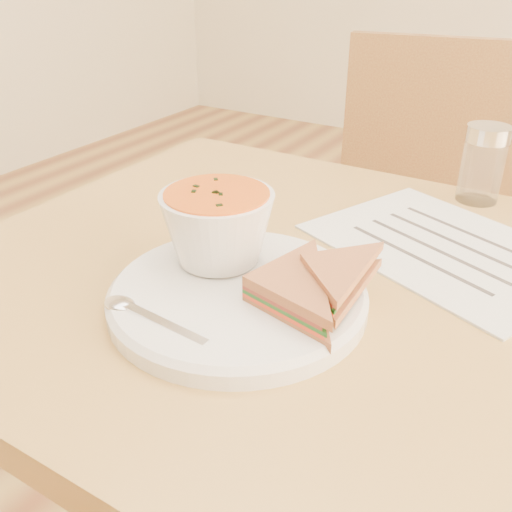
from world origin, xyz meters
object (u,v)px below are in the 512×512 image
Objects in this scene: chair_far at (411,290)px; condiment_shaker at (483,164)px; soup_bowl at (218,231)px; plate at (238,297)px.

chair_far reaches higher than condiment_shaker.
soup_bowl is at bearing 72.61° from chair_far.
condiment_shaker is at bearing 113.78° from chair_far.
plate is at bearing -36.53° from soup_bowl.
chair_far reaches higher than soup_bowl.
plate is (-0.03, -0.59, 0.30)m from chair_far.
chair_far is at bearing 86.81° from plate.
plate is at bearing 77.62° from chair_far.
soup_bowl is (-0.08, -0.55, 0.35)m from chair_far.
chair_far reaches higher than plate.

